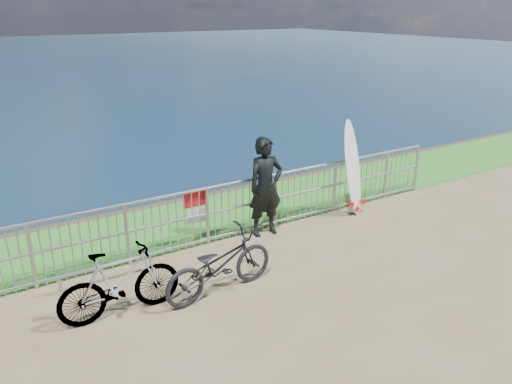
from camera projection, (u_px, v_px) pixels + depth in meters
grass_strip at (206, 217)px, 10.43m from camera, size 120.00×120.00×0.00m
railing at (232, 209)px, 9.36m from camera, size 10.06×0.10×1.13m
surfer at (266, 187)px, 9.39m from camera, size 0.73×0.50×1.92m
surfboard at (353, 171)px, 10.37m from camera, size 0.65×0.61×2.03m
bicycle_near at (220, 264)px, 7.54m from camera, size 1.94×0.86×0.99m
bicycle_far at (120, 283)px, 6.99m from camera, size 1.75×0.53×1.05m
bike_rack at (107, 267)px, 7.89m from camera, size 1.63×0.05×0.34m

